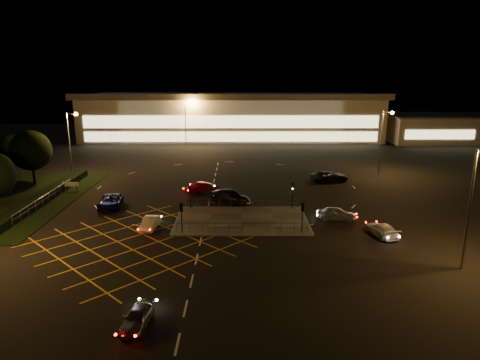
{
  "coord_description": "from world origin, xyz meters",
  "views": [
    {
      "loc": [
        1.63,
        -46.3,
        15.64
      ],
      "look_at": [
        1.86,
        8.3,
        2.0
      ],
      "focal_mm": 32.0,
      "sensor_mm": 36.0,
      "label": 1
    }
  ],
  "objects_px": {
    "signal_sw": "(181,211)",
    "signal_nw": "(190,190)",
    "car_far_dkgrey": "(230,196)",
    "car_right_silver": "(337,214)",
    "signal_ne": "(293,190)",
    "car_near_silver": "(138,317)",
    "car_queue_white": "(150,223)",
    "car_circ_red": "(199,187)",
    "car_approach_white": "(382,230)",
    "signal_se": "(302,211)",
    "car_east_grey": "(330,177)",
    "car_left_blue": "(110,202)"
  },
  "relations": [
    {
      "from": "car_far_dkgrey",
      "to": "car_right_silver",
      "type": "xyz_separation_m",
      "value": [
        11.78,
        -6.67,
        -0.05
      ]
    },
    {
      "from": "signal_ne",
      "to": "signal_sw",
      "type": "bearing_deg",
      "value": -146.35
    },
    {
      "from": "car_right_silver",
      "to": "car_circ_red",
      "type": "xyz_separation_m",
      "value": [
        -16.1,
        11.6,
        -0.1
      ]
    },
    {
      "from": "signal_se",
      "to": "car_queue_white",
      "type": "xyz_separation_m",
      "value": [
        -15.5,
        1.46,
        -1.74
      ]
    },
    {
      "from": "car_far_dkgrey",
      "to": "car_east_grey",
      "type": "xyz_separation_m",
      "value": [
        14.58,
        10.54,
        -0.01
      ]
    },
    {
      "from": "signal_sw",
      "to": "car_far_dkgrey",
      "type": "height_order",
      "value": "signal_sw"
    },
    {
      "from": "signal_se",
      "to": "signal_ne",
      "type": "bearing_deg",
      "value": -90.0
    },
    {
      "from": "car_left_blue",
      "to": "car_east_grey",
      "type": "distance_m",
      "value": 31.5
    },
    {
      "from": "car_far_dkgrey",
      "to": "car_left_blue",
      "type": "bearing_deg",
      "value": 131.05
    },
    {
      "from": "car_queue_white",
      "to": "car_left_blue",
      "type": "height_order",
      "value": "car_left_blue"
    },
    {
      "from": "car_near_silver",
      "to": "car_east_grey",
      "type": "height_order",
      "value": "car_east_grey"
    },
    {
      "from": "signal_se",
      "to": "signal_ne",
      "type": "distance_m",
      "value": 7.99
    },
    {
      "from": "signal_ne",
      "to": "car_east_grey",
      "type": "xyz_separation_m",
      "value": [
        7.21,
        13.28,
        -1.59
      ]
    },
    {
      "from": "signal_ne",
      "to": "car_near_silver",
      "type": "bearing_deg",
      "value": -118.0
    },
    {
      "from": "car_circ_red",
      "to": "car_approach_white",
      "type": "height_order",
      "value": "same"
    },
    {
      "from": "car_near_silver",
      "to": "car_approach_white",
      "type": "bearing_deg",
      "value": 43.41
    },
    {
      "from": "signal_sw",
      "to": "car_circ_red",
      "type": "xyz_separation_m",
      "value": [
        0.32,
        15.66,
        -1.73
      ]
    },
    {
      "from": "car_near_silver",
      "to": "car_queue_white",
      "type": "height_order",
      "value": "same"
    },
    {
      "from": "signal_ne",
      "to": "car_queue_white",
      "type": "bearing_deg",
      "value": -157.18
    },
    {
      "from": "car_near_silver",
      "to": "car_left_blue",
      "type": "bearing_deg",
      "value": 116.26
    },
    {
      "from": "signal_ne",
      "to": "car_east_grey",
      "type": "height_order",
      "value": "signal_ne"
    },
    {
      "from": "signal_ne",
      "to": "car_left_blue",
      "type": "height_order",
      "value": "signal_ne"
    },
    {
      "from": "signal_nw",
      "to": "car_east_grey",
      "type": "relative_size",
      "value": 0.57
    },
    {
      "from": "signal_nw",
      "to": "car_left_blue",
      "type": "height_order",
      "value": "signal_nw"
    },
    {
      "from": "car_queue_white",
      "to": "car_far_dkgrey",
      "type": "xyz_separation_m",
      "value": [
        8.14,
        9.26,
        0.16
      ]
    },
    {
      "from": "signal_sw",
      "to": "car_queue_white",
      "type": "bearing_deg",
      "value": -22.7
    },
    {
      "from": "signal_ne",
      "to": "car_circ_red",
      "type": "distance_m",
      "value": 14.08
    },
    {
      "from": "car_far_dkgrey",
      "to": "signal_se",
      "type": "bearing_deg",
      "value": -112.47
    },
    {
      "from": "car_circ_red",
      "to": "car_east_grey",
      "type": "xyz_separation_m",
      "value": [
        18.9,
        5.61,
        0.14
      ]
    },
    {
      "from": "car_left_blue",
      "to": "signal_se",
      "type": "bearing_deg",
      "value": -29.88
    },
    {
      "from": "car_near_silver",
      "to": "car_circ_red",
      "type": "xyz_separation_m",
      "value": [
        1.1,
        31.71,
        0.01
      ]
    },
    {
      "from": "signal_se",
      "to": "car_far_dkgrey",
      "type": "height_order",
      "value": "signal_se"
    },
    {
      "from": "car_far_dkgrey",
      "to": "signal_sw",
      "type": "bearing_deg",
      "value": -170.32
    },
    {
      "from": "car_right_silver",
      "to": "car_east_grey",
      "type": "height_order",
      "value": "car_east_grey"
    },
    {
      "from": "car_near_silver",
      "to": "car_approach_white",
      "type": "distance_m",
      "value": 25.8
    },
    {
      "from": "car_near_silver",
      "to": "car_circ_red",
      "type": "distance_m",
      "value": 31.73
    },
    {
      "from": "car_circ_red",
      "to": "car_approach_white",
      "type": "xyz_separation_m",
      "value": [
        19.53,
        -16.22,
        -0.0
      ]
    },
    {
      "from": "signal_ne",
      "to": "car_far_dkgrey",
      "type": "height_order",
      "value": "signal_ne"
    },
    {
      "from": "signal_ne",
      "to": "car_circ_red",
      "type": "xyz_separation_m",
      "value": [
        -11.68,
        7.67,
        -1.73
      ]
    },
    {
      "from": "signal_ne",
      "to": "car_approach_white",
      "type": "xyz_separation_m",
      "value": [
        7.85,
        -8.55,
        -1.73
      ]
    },
    {
      "from": "signal_ne",
      "to": "car_far_dkgrey",
      "type": "bearing_deg",
      "value": 159.61
    },
    {
      "from": "car_far_dkgrey",
      "to": "car_right_silver",
      "type": "distance_m",
      "value": 13.54
    },
    {
      "from": "car_east_grey",
      "to": "car_queue_white",
      "type": "bearing_deg",
      "value": 116.96
    },
    {
      "from": "signal_sw",
      "to": "signal_nw",
      "type": "distance_m",
      "value": 7.99
    },
    {
      "from": "signal_sw",
      "to": "car_circ_red",
      "type": "relative_size",
      "value": 0.82
    },
    {
      "from": "signal_sw",
      "to": "signal_se",
      "type": "xyz_separation_m",
      "value": [
        12.0,
        0.0,
        0.0
      ]
    },
    {
      "from": "signal_se",
      "to": "signal_nw",
      "type": "distance_m",
      "value": 14.41
    },
    {
      "from": "signal_sw",
      "to": "car_approach_white",
      "type": "bearing_deg",
      "value": 178.37
    },
    {
      "from": "car_circ_red",
      "to": "car_right_silver",
      "type": "bearing_deg",
      "value": 17.29
    },
    {
      "from": "car_queue_white",
      "to": "car_right_silver",
      "type": "relative_size",
      "value": 0.88
    }
  ]
}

